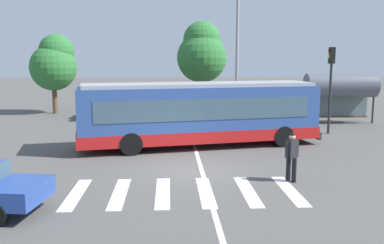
% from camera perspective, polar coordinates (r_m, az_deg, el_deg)
% --- Properties ---
extents(ground_plane, '(160.00, 160.00, 0.00)m').
position_cam_1_polar(ground_plane, '(16.25, -0.21, -6.48)').
color(ground_plane, '#514F4C').
extents(city_transit_bus, '(11.90, 4.78, 3.06)m').
position_cam_1_polar(city_transit_bus, '(20.33, 1.03, 1.14)').
color(city_transit_bus, black).
rests_on(city_transit_bus, ground_plane).
extents(pedestrian_crossing_street, '(0.50, 0.44, 1.72)m').
position_cam_1_polar(pedestrian_crossing_street, '(14.98, 13.27, -4.20)').
color(pedestrian_crossing_street, black).
rests_on(pedestrian_crossing_street, ground_plane).
extents(parked_car_champagne, '(2.00, 4.56, 1.35)m').
position_cam_1_polar(parked_car_champagne, '(31.18, -12.35, 2.02)').
color(parked_car_champagne, black).
rests_on(parked_car_champagne, ground_plane).
extents(parked_car_black, '(1.99, 4.56, 1.35)m').
position_cam_1_polar(parked_car_black, '(30.85, -7.03, 2.09)').
color(parked_car_black, black).
rests_on(parked_car_black, ground_plane).
extents(parked_car_charcoal, '(2.01, 4.57, 1.35)m').
position_cam_1_polar(parked_car_charcoal, '(30.85, -2.33, 2.15)').
color(parked_car_charcoal, black).
rests_on(parked_car_charcoal, ground_plane).
extents(parked_car_red, '(2.09, 4.60, 1.35)m').
position_cam_1_polar(parked_car_red, '(31.31, 2.74, 2.24)').
color(parked_car_red, black).
rests_on(parked_car_red, ground_plane).
extents(parked_car_white, '(1.91, 4.52, 1.35)m').
position_cam_1_polar(parked_car_white, '(31.81, 7.88, 2.27)').
color(parked_car_white, black).
rests_on(parked_car_white, ground_plane).
extents(parked_car_silver, '(1.97, 4.55, 1.35)m').
position_cam_1_polar(parked_car_silver, '(31.99, 12.30, 2.19)').
color(parked_car_silver, black).
rests_on(parked_car_silver, ground_plane).
extents(traffic_light_far_corner, '(0.33, 0.32, 4.82)m').
position_cam_1_polar(traffic_light_far_corner, '(24.86, 18.17, 5.87)').
color(traffic_light_far_corner, '#28282B').
rests_on(traffic_light_far_corner, ground_plane).
extents(bus_stop_shelter, '(4.57, 1.54, 3.25)m').
position_cam_1_polar(bus_stop_shelter, '(29.04, 19.36, 4.54)').
color(bus_stop_shelter, '#28282B').
rests_on(bus_stop_shelter, ground_plane).
extents(twin_arm_street_lamp, '(4.92, 0.32, 8.45)m').
position_cam_1_polar(twin_arm_street_lamp, '(28.20, 6.11, 10.67)').
color(twin_arm_street_lamp, '#939399').
rests_on(twin_arm_street_lamp, ground_plane).
extents(background_tree_left, '(3.51, 3.51, 6.06)m').
position_cam_1_polar(background_tree_left, '(34.21, -18.05, 7.57)').
color(background_tree_left, brown).
rests_on(background_tree_left, ground_plane).
extents(background_tree_right, '(4.22, 4.22, 7.32)m').
position_cam_1_polar(background_tree_right, '(36.29, 1.33, 9.32)').
color(background_tree_right, brown).
rests_on(background_tree_right, ground_plane).
extents(crosswalk_painted_stripes, '(7.26, 3.16, 0.01)m').
position_cam_1_polar(crosswalk_painted_stripes, '(13.66, -1.04, -9.42)').
color(crosswalk_painted_stripes, silver).
rests_on(crosswalk_painted_stripes, ground_plane).
extents(lane_center_line, '(0.16, 24.00, 0.01)m').
position_cam_1_polar(lane_center_line, '(18.21, 0.81, -4.82)').
color(lane_center_line, silver).
rests_on(lane_center_line, ground_plane).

